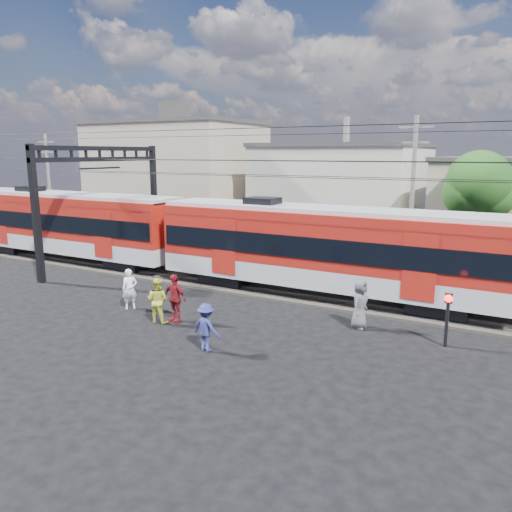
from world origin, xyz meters
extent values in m
plane|color=black|center=(0.00, 0.00, 0.00)|extent=(120.00, 120.00, 0.00)
cube|color=#2D2823|center=(0.00, 8.00, 0.06)|extent=(70.00, 3.40, 0.12)
cube|color=#59544C|center=(0.00, 7.25, 0.18)|extent=(70.00, 0.12, 0.12)
cube|color=#59544C|center=(0.00, 8.75, 0.18)|extent=(70.00, 0.12, 0.12)
cube|color=black|center=(-18.20, 8.00, 0.35)|extent=(2.40, 2.20, 0.70)
cube|color=black|center=(-7.96, 8.00, 0.35)|extent=(2.40, 2.20, 0.70)
cube|color=#A7AAAF|center=(-13.08, 8.00, 1.15)|extent=(16.00, 3.00, 0.90)
cube|color=#9B190E|center=(-13.08, 8.00, 2.80)|extent=(16.00, 3.00, 2.40)
cube|color=black|center=(-13.08, 8.00, 2.55)|extent=(15.68, 3.08, 0.95)
cube|color=#A7AAAF|center=(-13.08, 8.00, 4.05)|extent=(16.00, 2.60, 0.25)
cube|color=black|center=(-1.40, 8.00, 0.35)|extent=(2.40, 2.20, 0.70)
cube|color=black|center=(8.84, 8.00, 0.35)|extent=(2.40, 2.20, 0.70)
cube|color=#A7AAAF|center=(3.72, 8.00, 1.15)|extent=(16.00, 3.00, 0.90)
cube|color=#9B190E|center=(3.72, 8.00, 2.80)|extent=(16.00, 3.00, 2.40)
cube|color=black|center=(3.72, 8.00, 2.55)|extent=(15.68, 3.08, 0.95)
cube|color=#A7AAAF|center=(3.72, 8.00, 4.05)|extent=(16.00, 2.60, 0.25)
cube|color=black|center=(-10.00, 3.50, 3.50)|extent=(0.30, 0.30, 7.00)
cube|color=black|center=(-10.00, 12.50, 3.50)|extent=(0.30, 0.30, 7.00)
cube|color=black|center=(-10.00, 8.00, 6.80)|extent=(0.25, 9.30, 0.25)
cube|color=black|center=(-10.00, 8.00, 6.20)|extent=(0.25, 9.30, 0.25)
cylinder|color=black|center=(0.00, 7.30, 5.50)|extent=(70.00, 0.03, 0.03)
cylinder|color=black|center=(0.00, 8.70, 5.50)|extent=(70.00, 0.03, 0.03)
cylinder|color=black|center=(0.00, 7.30, 6.20)|extent=(70.00, 0.03, 0.03)
cylinder|color=black|center=(0.00, 8.70, 6.20)|extent=(70.00, 0.03, 0.03)
cylinder|color=black|center=(0.00, 4.50, 7.50)|extent=(70.00, 0.03, 0.03)
cylinder|color=black|center=(0.00, 11.50, 7.50)|extent=(70.00, 0.03, 0.03)
cube|color=tan|center=(-17.00, 24.00, 4.50)|extent=(14.00, 10.00, 9.00)
cube|color=#3F3D3A|center=(-17.00, 24.00, 9.15)|extent=(14.28, 10.20, 0.30)
cube|color=beige|center=(-2.00, 27.00, 3.50)|extent=(12.00, 12.00, 7.00)
cube|color=#3F3D3A|center=(-2.00, 27.00, 7.15)|extent=(12.24, 12.24, 0.30)
cylinder|color=slate|center=(6.00, 15.00, 4.25)|extent=(0.24, 0.24, 8.50)
cube|color=slate|center=(6.00, 15.00, 7.90)|extent=(1.80, 0.12, 0.12)
cube|color=slate|center=(6.00, 15.00, 7.10)|extent=(1.40, 0.12, 0.12)
cylinder|color=slate|center=(-22.00, 14.00, 4.00)|extent=(0.24, 0.24, 8.00)
cube|color=slate|center=(-22.00, 14.00, 7.40)|extent=(1.80, 0.12, 0.12)
cube|color=slate|center=(-22.00, 14.00, 6.60)|extent=(1.40, 0.12, 0.12)
cylinder|color=#382619|center=(9.00, 18.00, 1.96)|extent=(0.36, 0.36, 3.92)
sphere|color=#154614|center=(9.00, 18.00, 4.90)|extent=(3.64, 3.64, 3.64)
sphere|color=#154614|center=(9.60, 18.30, 4.20)|extent=(2.80, 2.80, 2.80)
imported|color=white|center=(-2.88, 2.40, 0.86)|extent=(0.74, 0.74, 1.73)
imported|color=#D0CF41|center=(-0.67, 1.57, 0.90)|extent=(0.97, 0.81, 1.80)
imported|color=navy|center=(2.64, 0.13, 0.83)|extent=(1.13, 0.73, 1.65)
imported|color=maroon|center=(-0.18, 2.02, 0.96)|extent=(1.17, 0.59, 1.92)
imported|color=#515156|center=(6.44, 4.80, 0.95)|extent=(0.69, 0.98, 1.90)
cylinder|color=black|center=(9.62, 4.42, 0.89)|extent=(0.12, 0.12, 1.78)
sphere|color=#FF140C|center=(9.62, 4.42, 1.73)|extent=(0.28, 0.28, 0.28)
cube|color=black|center=(9.62, 4.42, 1.73)|extent=(0.25, 0.06, 0.35)
camera|label=1|loc=(11.80, -12.92, 6.55)|focal=35.00mm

